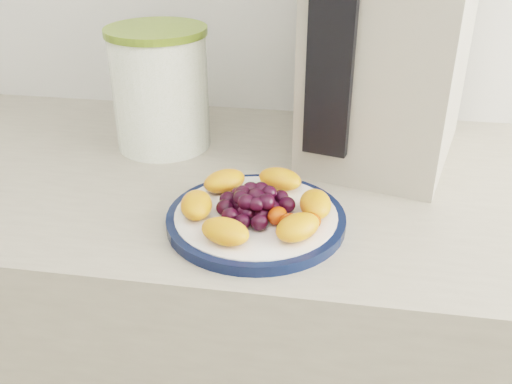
# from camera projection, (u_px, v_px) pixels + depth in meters

# --- Properties ---
(counter) EXTENTS (3.50, 0.60, 0.90)m
(counter) POSITION_uv_depth(u_px,v_px,m) (284.00, 380.00, 1.13)
(counter) COLOR #AAA18F
(counter) RESTS_ON floor
(plate_rim) EXTENTS (0.25, 0.25, 0.01)m
(plate_rim) POSITION_uv_depth(u_px,v_px,m) (256.00, 219.00, 0.78)
(plate_rim) COLOR #0D1939
(plate_rim) RESTS_ON counter
(plate_face) EXTENTS (0.22, 0.22, 0.02)m
(plate_face) POSITION_uv_depth(u_px,v_px,m) (256.00, 219.00, 0.78)
(plate_face) COLOR white
(plate_face) RESTS_ON counter
(canister) EXTENTS (0.18, 0.18, 0.20)m
(canister) POSITION_uv_depth(u_px,v_px,m) (161.00, 92.00, 0.98)
(canister) COLOR #5C7528
(canister) RESTS_ON counter
(canister_lid) EXTENTS (0.19, 0.19, 0.01)m
(canister_lid) POSITION_uv_depth(u_px,v_px,m) (156.00, 31.00, 0.93)
(canister_lid) COLOR olive
(canister_lid) RESTS_ON canister
(appliance_body) EXTENTS (0.29, 0.35, 0.38)m
(appliance_body) POSITION_uv_depth(u_px,v_px,m) (393.00, 42.00, 0.91)
(appliance_body) COLOR #B0A898
(appliance_body) RESTS_ON counter
(appliance_panel) EXTENTS (0.07, 0.04, 0.28)m
(appliance_panel) POSITION_uv_depth(u_px,v_px,m) (331.00, 59.00, 0.80)
(appliance_panel) COLOR black
(appliance_panel) RESTS_ON appliance_body
(fruit_plate) EXTENTS (0.21, 0.21, 0.04)m
(fruit_plate) POSITION_uv_depth(u_px,v_px,m) (258.00, 204.00, 0.77)
(fruit_plate) COLOR orange
(fruit_plate) RESTS_ON plate_face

